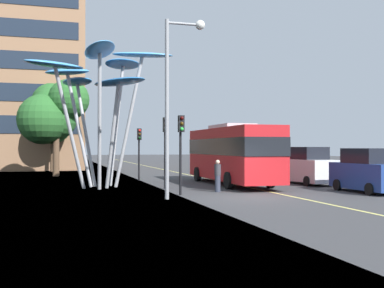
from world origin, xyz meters
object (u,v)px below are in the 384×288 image
(traffic_light_kerb_near, at_px, (181,138))
(car_parked_near, at_px, (367,172))
(traffic_light_kerb_far, at_px, (165,137))
(traffic_light_island_mid, at_px, (139,143))
(car_parked_mid, at_px, (308,167))
(leaf_sculpture, at_px, (96,76))
(car_side_street, at_px, (233,161))
(pedestrian, at_px, (218,176))
(red_bus, at_px, (232,152))
(car_parked_far, at_px, (263,163))
(street_lamp, at_px, (176,84))

(traffic_light_kerb_near, distance_m, car_parked_near, 9.77)
(traffic_light_kerb_far, bearing_deg, traffic_light_island_mid, 92.49)
(traffic_light_kerb_far, relative_size, car_parked_near, 0.90)
(traffic_light_kerb_near, distance_m, car_parked_mid, 10.54)
(leaf_sculpture, bearing_deg, car_side_street, 44.60)
(car_parked_mid, xyz_separation_m, pedestrian, (-7.11, -3.33, -0.26))
(red_bus, height_order, traffic_light_kerb_far, traffic_light_kerb_far)
(leaf_sculpture, height_order, car_parked_near, leaf_sculpture)
(car_parked_mid, height_order, car_parked_far, car_parked_far)
(traffic_light_kerb_near, xyz_separation_m, car_parked_far, (9.61, 11.60, -1.69))
(traffic_light_island_mid, bearing_deg, leaf_sculpture, -124.30)
(pedestrian, bearing_deg, red_bus, 60.87)
(red_bus, xyz_separation_m, traffic_light_kerb_near, (-4.67, -5.46, 0.75))
(traffic_light_kerb_far, bearing_deg, traffic_light_kerb_near, -91.06)
(car_parked_near, bearing_deg, car_parked_mid, 91.57)
(car_parked_mid, bearing_deg, street_lamp, -149.17)
(traffic_light_island_mid, xyz_separation_m, car_parked_far, (9.84, 1.12, -1.52))
(red_bus, distance_m, traffic_light_kerb_far, 5.01)
(car_parked_far, bearing_deg, leaf_sculpture, -155.45)
(street_lamp, xyz_separation_m, pedestrian, (2.90, 2.64, -4.31))
(red_bus, distance_m, car_side_street, 14.40)
(red_bus, height_order, pedestrian, red_bus)
(traffic_light_kerb_far, height_order, car_side_street, traffic_light_kerb_far)
(leaf_sculpture, height_order, traffic_light_island_mid, leaf_sculpture)
(leaf_sculpture, distance_m, traffic_light_kerb_far, 5.42)
(red_bus, height_order, leaf_sculpture, leaf_sculpture)
(leaf_sculpture, distance_m, traffic_light_island_mid, 7.03)
(red_bus, relative_size, car_parked_far, 2.65)
(car_side_street, distance_m, pedestrian, 19.26)
(car_parked_far, bearing_deg, street_lamp, -128.04)
(car_parked_near, height_order, car_parked_mid, car_parked_mid)
(red_bus, bearing_deg, pedestrian, -119.13)
(car_parked_far, relative_size, street_lamp, 0.51)
(car_parked_far, height_order, car_side_street, car_parked_far)
(car_parked_near, bearing_deg, street_lamp, -178.40)
(red_bus, distance_m, pedestrian, 5.06)
(car_parked_mid, bearing_deg, car_side_street, 88.00)
(traffic_light_kerb_near, height_order, traffic_light_kerb_far, traffic_light_kerb_far)
(traffic_light_kerb_far, xyz_separation_m, car_parked_far, (9.54, 7.95, -1.77))
(red_bus, bearing_deg, car_parked_far, 51.17)
(red_bus, xyz_separation_m, car_parked_mid, (4.72, -0.97, -0.94))
(leaf_sculpture, bearing_deg, car_parked_far, 24.55)
(traffic_light_kerb_far, distance_m, street_lamp, 5.66)
(red_bus, xyz_separation_m, pedestrian, (-2.40, -4.30, -1.19))
(red_bus, relative_size, car_side_street, 2.63)
(traffic_light_kerb_far, height_order, traffic_light_island_mid, traffic_light_kerb_far)
(car_parked_near, bearing_deg, car_side_street, 89.02)
(car_parked_far, xyz_separation_m, street_lamp, (-10.24, -13.08, 4.05))
(car_parked_far, height_order, pedestrian, car_parked_far)
(traffic_light_kerb_far, height_order, street_lamp, street_lamp)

